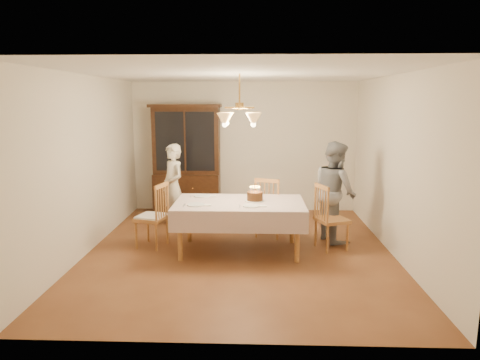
{
  "coord_description": "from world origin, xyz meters",
  "views": [
    {
      "loc": [
        0.23,
        -6.12,
        2.22
      ],
      "look_at": [
        0.0,
        0.2,
        1.05
      ],
      "focal_mm": 32.0,
      "sensor_mm": 36.0,
      "label": 1
    }
  ],
  "objects_px": {
    "china_hutch": "(187,161)",
    "elderly_woman": "(173,187)",
    "dining_table": "(240,207)",
    "chair_far_side": "(269,210)",
    "birthday_cake": "(255,197)"
  },
  "relations": [
    {
      "from": "dining_table",
      "to": "chair_far_side",
      "type": "height_order",
      "value": "chair_far_side"
    },
    {
      "from": "china_hutch",
      "to": "elderly_woman",
      "type": "distance_m",
      "value": 1.16
    },
    {
      "from": "dining_table",
      "to": "elderly_woman",
      "type": "xyz_separation_m",
      "value": [
        -1.2,
        1.14,
        0.07
      ]
    },
    {
      "from": "dining_table",
      "to": "china_hutch",
      "type": "bearing_deg",
      "value": 116.67
    },
    {
      "from": "birthday_cake",
      "to": "elderly_woman",
      "type": "bearing_deg",
      "value": 143.02
    },
    {
      "from": "birthday_cake",
      "to": "chair_far_side",
      "type": "bearing_deg",
      "value": 70.77
    },
    {
      "from": "dining_table",
      "to": "chair_far_side",
      "type": "xyz_separation_m",
      "value": [
        0.47,
        0.76,
        -0.24
      ]
    },
    {
      "from": "dining_table",
      "to": "china_hutch",
      "type": "xyz_separation_m",
      "value": [
        -1.13,
        2.25,
        0.36
      ]
    },
    {
      "from": "dining_table",
      "to": "elderly_woman",
      "type": "bearing_deg",
      "value": 136.6
    },
    {
      "from": "china_hutch",
      "to": "birthday_cake",
      "type": "height_order",
      "value": "china_hutch"
    },
    {
      "from": "china_hutch",
      "to": "birthday_cake",
      "type": "distance_m",
      "value": 2.59
    },
    {
      "from": "china_hutch",
      "to": "chair_far_side",
      "type": "relative_size",
      "value": 2.16
    },
    {
      "from": "dining_table",
      "to": "birthday_cake",
      "type": "bearing_deg",
      "value": 15.37
    },
    {
      "from": "china_hutch",
      "to": "elderly_woman",
      "type": "height_order",
      "value": "china_hutch"
    },
    {
      "from": "chair_far_side",
      "to": "elderly_woman",
      "type": "xyz_separation_m",
      "value": [
        -1.67,
        0.38,
        0.31
      ]
    }
  ]
}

